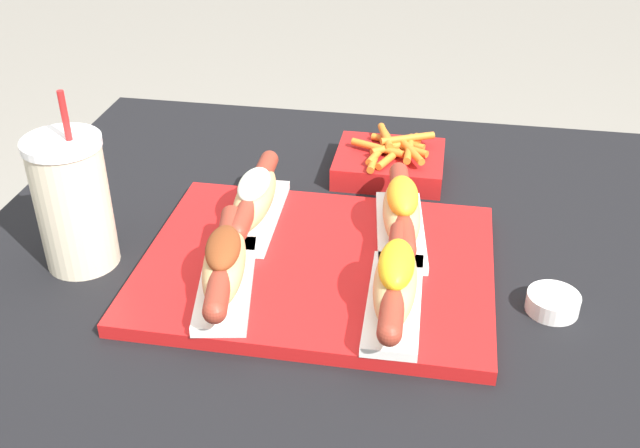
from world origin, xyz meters
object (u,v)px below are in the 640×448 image
fries_basket (390,162)px  hot_dog_3 (402,212)px  serving_tray (317,266)px  hot_dog_2 (255,198)px  drink_cup (73,203)px  hot_dog_1 (395,281)px  sauce_bowl (553,302)px  hot_dog_0 (225,264)px

fries_basket → hot_dog_3: bearing=-80.8°
serving_tray → hot_dog_3: size_ratio=1.95×
hot_dog_2 → drink_cup: size_ratio=0.96×
hot_dog_3 → hot_dog_1: bearing=-87.9°
fries_basket → sauce_bowl: bearing=-54.4°
hot_dog_1 → sauce_bowl: 0.19m
hot_dog_1 → hot_dog_2: (-0.20, 0.16, -0.00)m
hot_dog_2 → hot_dog_3: bearing=-1.3°
drink_cup → fries_basket: bearing=40.2°
serving_tray → drink_cup: 0.31m
fries_basket → serving_tray: bearing=-103.0°
hot_dog_0 → hot_dog_2: bearing=91.2°
hot_dog_2 → fries_basket: hot_dog_2 is taller
hot_dog_1 → fries_basket: hot_dog_1 is taller
drink_cup → fries_basket: drink_cup is taller
hot_dog_0 → hot_dog_3: hot_dog_3 is taller
fries_basket → hot_dog_1: bearing=-83.8°
serving_tray → hot_dog_0: (-0.09, -0.07, 0.04)m
drink_cup → fries_basket: size_ratio=1.42×
hot_dog_0 → serving_tray: bearing=38.0°
serving_tray → hot_dog_1: 0.13m
hot_dog_3 → serving_tray: bearing=-141.8°
hot_dog_0 → drink_cup: bearing=167.2°
hot_dog_0 → sauce_bowl: hot_dog_0 is taller
drink_cup → hot_dog_1: bearing=-6.8°
hot_dog_1 → sauce_bowl: (0.18, 0.05, -0.04)m
hot_dog_2 → sauce_bowl: bearing=-16.0°
hot_dog_2 → sauce_bowl: 0.40m
hot_dog_1 → serving_tray: bearing=143.2°
hot_dog_0 → drink_cup: (-0.20, 0.05, 0.03)m
hot_dog_2 → hot_dog_0: bearing=-88.8°
serving_tray → hot_dog_2: bearing=140.8°
hot_dog_1 → drink_cup: drink_cup is taller
hot_dog_2 → fries_basket: (0.16, 0.20, -0.03)m
hot_dog_1 → fries_basket: size_ratio=1.36×
hot_dog_1 → hot_dog_3: bearing=92.1°
serving_tray → hot_dog_3: hot_dog_3 is taller
serving_tray → drink_cup: bearing=-174.5°
hot_dog_2 → drink_cup: bearing=-151.3°
hot_dog_3 → fries_basket: size_ratio=1.35×
hot_dog_0 → sauce_bowl: 0.38m
hot_dog_0 → hot_dog_3: bearing=38.1°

